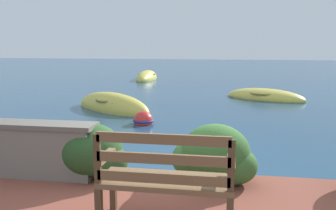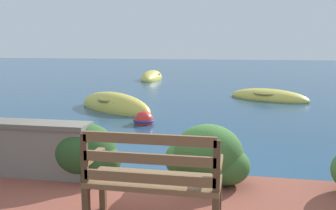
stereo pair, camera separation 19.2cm
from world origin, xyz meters
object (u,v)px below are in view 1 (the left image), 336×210
(rowboat_mid, at_px, (265,97))
(rowboat_nearest, at_px, (113,108))
(mooring_buoy, at_px, (143,121))
(park_bench, at_px, (165,177))
(rowboat_far, at_px, (147,78))

(rowboat_mid, bearing_deg, rowboat_nearest, 62.14)
(mooring_buoy, bearing_deg, rowboat_mid, 55.44)
(park_bench, bearing_deg, rowboat_far, 96.11)
(rowboat_far, bearing_deg, mooring_buoy, 10.62)
(rowboat_nearest, xyz_separation_m, rowboat_far, (-1.08, 9.16, -0.00))
(rowboat_nearest, bearing_deg, rowboat_mid, 68.72)
(rowboat_mid, distance_m, mooring_buoy, 5.68)
(park_bench, xyz_separation_m, mooring_buoy, (-1.48, 5.32, -0.62))
(rowboat_mid, relative_size, mooring_buoy, 5.94)
(park_bench, distance_m, rowboat_far, 16.64)
(rowboat_mid, height_order, mooring_buoy, rowboat_mid)
(park_bench, relative_size, rowboat_nearest, 0.42)
(park_bench, bearing_deg, mooring_buoy, 98.19)
(park_bench, relative_size, rowboat_far, 0.39)
(rowboat_nearest, relative_size, rowboat_mid, 0.99)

